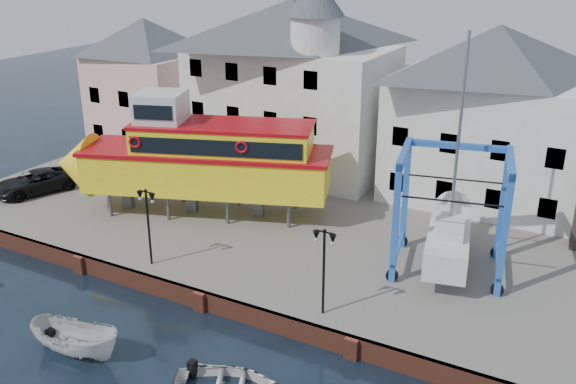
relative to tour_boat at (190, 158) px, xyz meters
The scene contains 12 objects.
ground 11.14m from the tour_boat, 51.51° to the right, with size 140.00×140.00×0.00m, color black.
hardstanding 8.10m from the tour_boat, 25.68° to the left, with size 44.00×22.00×1.00m, color #645E55.
quay_wall 10.87m from the tour_boat, 51.14° to the right, with size 44.00×0.47×1.00m.
building_pink 15.48m from the tour_boat, 139.30° to the left, with size 8.00×7.00×10.30m.
building_white_main 10.90m from the tour_boat, 82.05° to the left, with size 14.00×8.30×14.00m.
building_white_right 19.00m from the tour_boat, 35.76° to the left, with size 12.00×8.00×11.20m.
lamp_post_left 7.16m from the tour_boat, 70.99° to the right, with size 1.12×0.32×4.20m.
lamp_post_right 14.06m from the tour_boat, 28.73° to the right, with size 1.12×0.32×4.20m.
tour_boat is the anchor object (origin of this frame).
travel_lift 15.99m from the tour_boat, ahead, with size 6.43×8.22×12.04m.
van 11.89m from the tour_boat, 167.83° to the right, with size 2.48×5.37×1.49m, color black.
motorboat_a 14.73m from the tour_boat, 74.46° to the right, with size 1.69×4.49×1.73m, color silver.
Camera 1 is at (16.78, -21.69, 16.72)m, focal length 40.00 mm.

